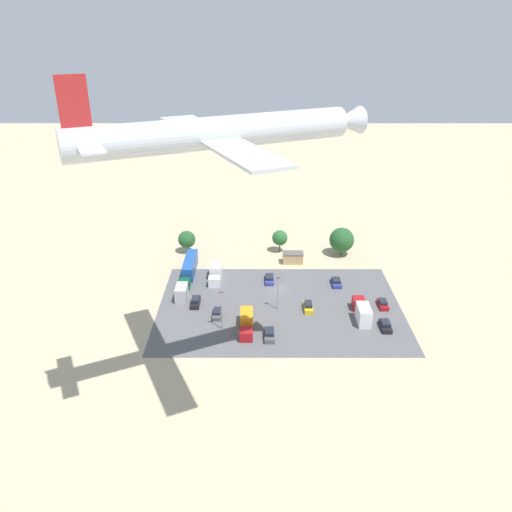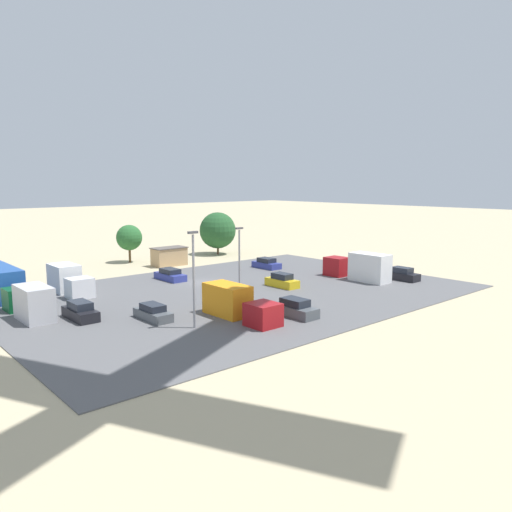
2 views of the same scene
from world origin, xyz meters
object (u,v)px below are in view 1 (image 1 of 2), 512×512
at_px(bus, 190,265).
at_px(parked_truck_3, 247,323).
at_px(parked_car_5, 383,304).
at_px(parked_car_3, 270,279).
at_px(parked_car_1, 385,325).
at_px(parked_truck_1, 215,274).
at_px(parked_truck_2, 362,311).
at_px(parked_car_4, 196,302).
at_px(parked_car_7, 217,313).
at_px(shed_building, 293,258).
at_px(parked_car_0, 270,334).
at_px(parked_truck_0, 182,290).
at_px(airplane, 226,132).
at_px(parked_car_2, 336,282).
at_px(parked_car_6, 308,307).

height_order(bus, parked_truck_3, bus).
bearing_deg(parked_car_5, parked_car_3, 154.61).
bearing_deg(parked_car_5, parked_truck_3, -163.70).
xyz_separation_m(parked_car_1, parked_truck_3, (26.76, 0.01, 0.64)).
distance_m(parked_truck_1, parked_truck_2, 34.68).
bearing_deg(parked_car_4, parked_car_7, -42.45).
distance_m(shed_building, parked_car_0, 32.86).
distance_m(parked_truck_2, parked_truck_3, 23.18).
distance_m(bus, parked_car_0, 32.68).
relative_size(bus, parked_car_1, 2.70).
height_order(parked_car_5, parked_truck_1, parked_truck_1).
xyz_separation_m(parked_car_1, parked_car_5, (-1.40, -8.23, -0.06)).
xyz_separation_m(parked_car_3, parked_truck_1, (12.41, -0.98, 0.80)).
height_order(parked_truck_0, parked_truck_2, parked_truck_2).
distance_m(parked_car_1, parked_car_7, 33.07).
bearing_deg(parked_car_1, parked_truck_0, -17.16).
bearing_deg(parked_car_5, airplane, -136.46).
bearing_deg(parked_car_2, parked_truck_1, 174.63).
bearing_deg(parked_car_6, parked_car_5, -175.52).
bearing_deg(airplane, parked_car_0, 135.20).
bearing_deg(parked_car_4, parked_truck_3, -39.59).
height_order(parked_car_1, parked_car_3, parked_car_1).
bearing_deg(parked_car_0, bus, -56.34).
relative_size(bus, parked_car_5, 2.77).
relative_size(parked_car_0, parked_truck_2, 0.50).
distance_m(parked_car_0, parked_car_2, 25.90).
distance_m(parked_car_0, parked_car_7, 12.84).
height_order(parked_car_2, parked_truck_0, parked_truck_0).
height_order(parked_car_5, parked_truck_3, parked_truck_3).
relative_size(bus, parked_truck_0, 1.39).
xyz_separation_m(parked_car_1, parked_truck_1, (34.29, -20.26, 0.73)).
xyz_separation_m(parked_car_1, parked_truck_2, (3.87, -3.61, 0.92)).
relative_size(parked_car_3, airplane, 0.13).
bearing_deg(parked_car_3, parked_car_1, -41.38).
relative_size(parked_car_3, parked_car_5, 1.15).
distance_m(shed_building, bus, 25.08).
relative_size(parked_truck_0, parked_truck_3, 0.96).
bearing_deg(parked_car_3, airplane, -99.62).
bearing_deg(airplane, parked_car_1, 100.29).
bearing_deg(parked_car_7, parked_car_0, -36.26).
bearing_deg(parked_car_4, parked_car_2, 15.90).
relative_size(parked_car_4, parked_car_5, 1.08).
bearing_deg(parked_car_3, parked_car_2, -6.07).
bearing_deg(parked_car_0, parked_truck_0, -40.44).
xyz_separation_m(parked_car_5, parked_truck_1, (35.69, -12.03, 0.79)).
bearing_deg(parked_truck_2, parked_car_7, 178.17).
xyz_separation_m(parked_car_6, parked_truck_1, (20.07, -13.26, 0.73)).
height_order(parked_car_2, parked_car_5, parked_car_2).
xyz_separation_m(parked_car_6, parked_truck_0, (26.55, -5.59, 0.74)).
relative_size(shed_building, parked_car_0, 1.13).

